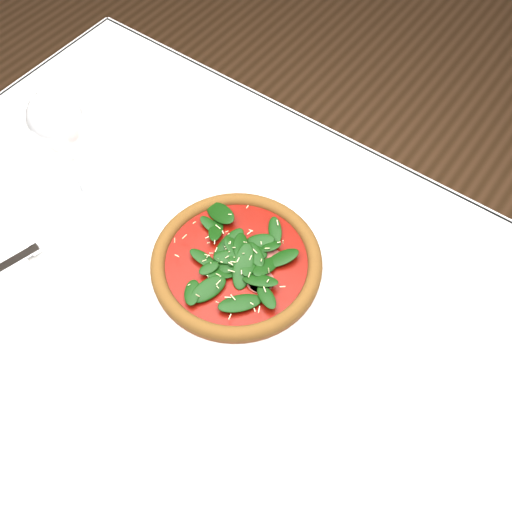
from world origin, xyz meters
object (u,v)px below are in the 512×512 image
Objects in this scene: plate at (237,267)px; napkin at (3,271)px; pizza at (236,261)px; wine_glass at (59,127)px.

plate and napkin have the same top height.
pizza is 1.57× the size of wine_glass.
wine_glass reaches higher than plate.
plate is 0.02m from pizza.
wine_glass is (-0.30, -0.03, 0.14)m from plate.
plate is 0.91× the size of pizza.
napkin is at bearing -142.65° from plate.
pizza is 0.36m from napkin.
wine_glass reaches higher than napkin.
plate is at bearing 37.35° from napkin.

